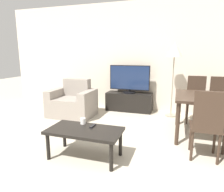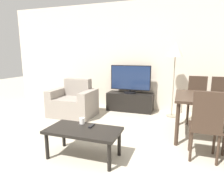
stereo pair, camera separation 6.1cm
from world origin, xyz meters
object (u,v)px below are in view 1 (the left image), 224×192
Objects in this scene: dining_table at (215,101)px; dining_chair_far at (219,98)px; armchair at (73,103)px; dining_chair_near at (207,123)px; tv_stand at (129,102)px; dining_chair_far_left at (196,97)px; floor_lamp at (174,53)px; cup_white_near at (83,121)px; coffee_table at (85,133)px; remote_primary at (93,126)px; tv at (129,79)px.

dining_chair_far is (0.22, 0.85, -0.12)m from dining_table.
armchair is 1.04× the size of dining_chair_near.
dining_chair_far is at bearing -10.68° from tv_stand.
tv_stand is at bearing 35.23° from armchair.
tv_stand is 1.19× the size of dining_chair_far_left.
floor_lamp is (-0.50, 0.22, 0.91)m from dining_chair_far_left.
cup_white_near is (1.01, -1.50, 0.15)m from armchair.
dining_table reaches higher than coffee_table.
tv_stand is at bearing 126.45° from dining_chair_near.
dining_table is at bearing -34.89° from tv_stand.
armchair is at bearing 155.04° from dining_chair_near.
cup_white_near is (-1.68, -1.95, -0.07)m from dining_chair_far_left.
dining_chair_far reaches higher than coffee_table.
armchair reaches higher than cup_white_near.
armchair is 2.98m from dining_chair_near.
dining_chair_near reaches higher than remote_primary.
dining_chair_near reaches higher than tv_stand.
floor_lamp is (-0.94, 0.22, 0.91)m from dining_chair_far.
cup_white_near is (-1.19, -2.17, -0.99)m from floor_lamp.
tv_stand is at bearing 89.14° from coffee_table.
floor_lamp is at bearing 166.91° from dining_chair_far.
dining_chair_near reaches higher than cup_white_near.
dining_chair_near is (1.53, -2.07, 0.30)m from tv_stand.
dining_chair_far_left reaches higher than cup_white_near.
dining_chair_far is at bearing -13.09° from floor_lamp.
dining_chair_far_left is 10.95× the size of cup_white_near.
cup_white_near is at bearing -130.83° from dining_chair_far_left.
floor_lamp is at bearing 61.26° from cup_white_near.
dining_chair_near is at bearing -24.96° from armchair.
coffee_table is 2.23m from dining_table.
tv is 1.04× the size of dining_chair_near.
coffee_table is (-0.04, -2.51, 0.13)m from tv_stand.
armchair is 2.03m from coffee_table.
remote_primary is at bearing -52.70° from armchair.
dining_chair_near and dining_chair_far_left have the same top height.
armchair is 1.42m from tv_stand.
dining_chair_far_left is (1.57, 2.14, 0.17)m from coffee_table.
dining_table is at bearing -34.83° from tv.
armchair is at bearing -171.90° from dining_chair_far.
tv is 0.60× the size of floor_lamp.
tv_stand reaches higher than remote_primary.
dining_table is at bearing -75.29° from dining_chair_far_left.
tv reaches higher than cup_white_near.
floor_lamp is at bearing 16.86° from armchair.
dining_chair_far is at bearing 42.45° from cup_white_near.
tv is 2.59m from dining_chair_near.
tv is 1.04× the size of dining_chair_far_left.
floor_lamp reaches higher than tv_stand.
cup_white_near reaches higher than remote_primary.
dining_chair_far_left is at bearing -13.69° from tv_stand.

